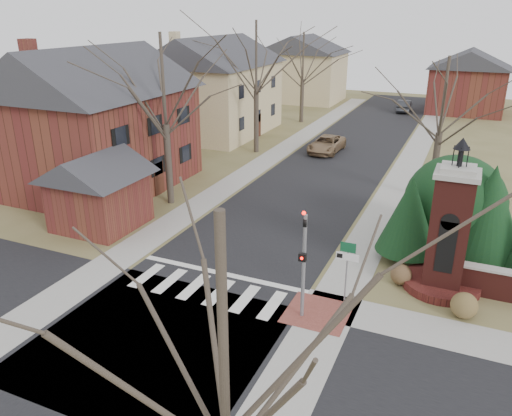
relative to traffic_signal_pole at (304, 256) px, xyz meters
The scene contains 28 objects.
ground 5.05m from the traffic_signal_pole, behind, with size 120.00×120.00×0.00m, color brown.
main_street 22.01m from the traffic_signal_pole, 101.35° to the left, with size 8.00×70.00×0.01m, color black.
cross_street 6.16m from the traffic_signal_pole, 140.28° to the right, with size 120.00×8.00×0.01m, color black.
crosswalk_zone 5.02m from the traffic_signal_pole, behind, with size 8.00×2.20×0.02m, color silver.
stop_bar 5.30m from the traffic_signal_pole, 158.11° to the left, with size 8.00×0.35×0.02m, color silver.
sidewalk_right_main 21.60m from the traffic_signal_pole, 87.59° to the left, with size 2.00×60.00×0.02m, color gray.
sidewalk_left 23.58m from the traffic_signal_pole, 113.91° to the left, with size 2.00×60.00×0.02m, color gray.
curb_apron 2.66m from the traffic_signal_pole, 40.52° to the left, with size 2.40×2.40×0.02m, color brown.
traffic_signal_pole is the anchor object (origin of this frame).
sign_post 2.02m from the traffic_signal_pole, 47.57° to the left, with size 0.90×0.07×2.75m.
brick_gate_monument 6.47m from the traffic_signal_pole, 43.24° to the left, with size 3.20×3.20×6.47m.
house_brick_left 19.81m from the traffic_signal_pole, 151.43° to the left, with size 9.80×11.80×9.42m.
house_stucco_left 31.92m from the traffic_signal_pole, 123.97° to the left, with size 9.80×12.80×9.28m.
garage_left 13.40m from the traffic_signal_pole, 163.01° to the left, with size 4.80×4.80×4.29m.
house_distant_left 50.18m from the traffic_signal_pole, 108.98° to the left, with size 10.80×8.80×8.53m.
house_distant_right 47.58m from the traffic_signal_pole, 85.55° to the left, with size 8.80×8.80×7.30m.
evergreen_near 7.06m from the traffic_signal_pole, 65.72° to the left, with size 2.80×2.80×4.10m.
evergreen_mid 9.83m from the traffic_signal_pole, 50.89° to the left, with size 3.40×3.40×4.70m.
evergreen_mass 10.09m from the traffic_signal_pole, 62.23° to the left, with size 4.80×4.80×4.80m, color black.
bare_tree_0 14.99m from the traffic_signal_pole, 143.29° to the left, with size 8.05×8.05×11.15m.
bare_tree_1 24.83m from the traffic_signal_pole, 117.81° to the left, with size 8.40×8.40×11.64m.
bare_tree_2 36.66m from the traffic_signal_pole, 108.92° to the left, with size 7.35×7.35×10.19m.
bare_tree_3 16.28m from the traffic_signal_pole, 78.28° to the left, with size 7.00×7.00×9.70m.
bare_tree_4 10.43m from the traffic_signal_pole, 79.93° to the right, with size 6.65×6.65×9.21m.
pickup_truck 24.48m from the traffic_signal_pole, 104.03° to the left, with size 2.20×4.77×1.33m, color #896B4A.
distant_car 44.77m from the traffic_signal_pole, 93.46° to the left, with size 1.45×4.15×1.37m, color #2C2E32.
dry_shrub_left 5.51m from the traffic_signal_pole, 52.47° to the left, with size 0.89×0.89×0.89m, color brown.
dry_shrub_right 6.50m from the traffic_signal_pole, 23.20° to the left, with size 1.01×1.01×1.01m, color brown.
Camera 1 is at (9.25, -15.05, 10.90)m, focal length 35.00 mm.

